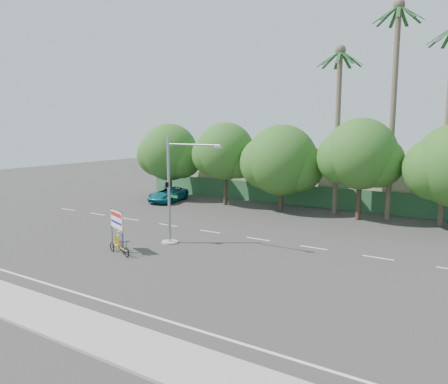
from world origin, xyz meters
The scene contains 14 objects.
ground centered at (0.00, 0.00, 0.00)m, with size 120.00×120.00×0.00m, color #33302D.
sidewalk_near centered at (0.00, -7.50, 0.06)m, with size 50.00×2.40×0.12m, color gray.
fence centered at (0.00, 21.50, 1.00)m, with size 38.00×0.08×2.00m, color #336B3D.
building_left centered at (-10.00, 26.00, 2.00)m, with size 12.00×8.00×4.00m, color #C1B999.
building_right centered at (8.00, 26.00, 1.80)m, with size 14.00×8.00×3.60m, color #C1B999.
tree_far_left centered at (-14.05, 18.00, 4.76)m, with size 7.14×6.00×7.96m.
tree_left centered at (-7.05, 18.00, 5.06)m, with size 6.66×5.60×8.07m.
tree_center centered at (-1.05, 18.00, 4.47)m, with size 7.62×6.40×7.85m.
tree_right centered at (5.95, 18.00, 5.24)m, with size 6.90×5.80×8.36m.
palm_tall centered at (8.00, 19.50, 10.46)m, with size 3.73×3.79×17.45m.
palm_short centered at (3.50, 19.50, 8.86)m, with size 3.73×3.79×14.45m.
traffic_signal centered at (-2.20, 3.98, 2.92)m, with size 4.72×1.10×7.00m.
trike_billboard centered at (-3.71, 0.60, 1.07)m, with size 2.51×1.25×2.65m.
pickup_truck centered at (-12.96, 16.37, 0.75)m, with size 2.47×5.36×1.49m, color #116877.
Camera 1 is at (15.70, -17.81, 7.68)m, focal length 35.00 mm.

